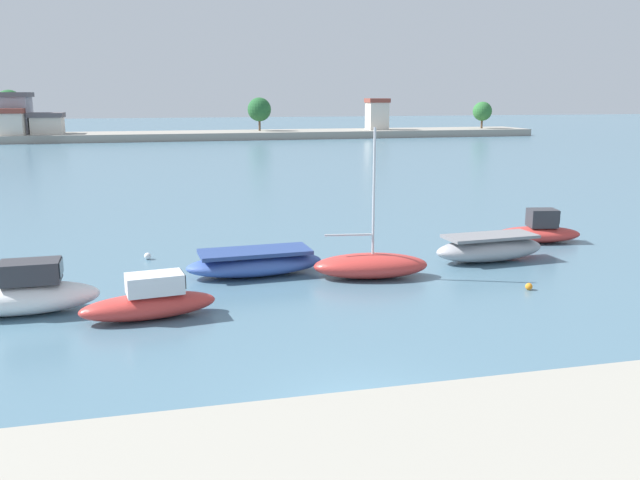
{
  "coord_description": "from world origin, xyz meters",
  "views": [
    {
      "loc": [
        -4.33,
        -13.2,
        7.21
      ],
      "look_at": [
        2.4,
        14.49,
        0.95
      ],
      "focal_mm": 37.43,
      "sensor_mm": 36.0,
      "label": 1
    }
  ],
  "objects_px": {
    "moored_boat_0": "(23,294)",
    "moored_boat_5": "(538,231)",
    "moored_boat_3": "(371,265)",
    "moored_boat_2": "(255,263)",
    "moored_boat_1": "(150,301)",
    "moored_boat_4": "(490,248)",
    "mooring_buoy_0": "(148,256)",
    "mooring_buoy_1": "(529,286)"
  },
  "relations": [
    {
      "from": "moored_boat_3",
      "to": "moored_boat_5",
      "type": "distance_m",
      "value": 11.01
    },
    {
      "from": "mooring_buoy_1",
      "to": "moored_boat_0",
      "type": "bearing_deg",
      "value": 175.15
    },
    {
      "from": "moored_boat_1",
      "to": "moored_boat_5",
      "type": "bearing_deg",
      "value": 13.57
    },
    {
      "from": "moored_boat_4",
      "to": "moored_boat_1",
      "type": "bearing_deg",
      "value": -167.41
    },
    {
      "from": "moored_boat_2",
      "to": "moored_boat_3",
      "type": "height_order",
      "value": "moored_boat_3"
    },
    {
      "from": "moored_boat_2",
      "to": "moored_boat_5",
      "type": "bearing_deg",
      "value": 7.63
    },
    {
      "from": "moored_boat_0",
      "to": "moored_boat_5",
      "type": "relative_size",
      "value": 1.12
    },
    {
      "from": "moored_boat_4",
      "to": "mooring_buoy_1",
      "type": "relative_size",
      "value": 19.6
    },
    {
      "from": "moored_boat_2",
      "to": "moored_boat_5",
      "type": "xyz_separation_m",
      "value": [
        14.57,
        2.82,
        0.04
      ]
    },
    {
      "from": "moored_boat_2",
      "to": "moored_boat_3",
      "type": "bearing_deg",
      "value": -21.98
    },
    {
      "from": "moored_boat_2",
      "to": "moored_boat_4",
      "type": "bearing_deg",
      "value": -3.95
    },
    {
      "from": "moored_boat_2",
      "to": "mooring_buoy_0",
      "type": "bearing_deg",
      "value": 135.86
    },
    {
      "from": "moored_boat_2",
      "to": "mooring_buoy_1",
      "type": "distance_m",
      "value": 10.71
    },
    {
      "from": "moored_boat_3",
      "to": "moored_boat_1",
      "type": "bearing_deg",
      "value": -152.04
    },
    {
      "from": "moored_boat_1",
      "to": "moored_boat_4",
      "type": "relative_size",
      "value": 0.86
    },
    {
      "from": "moored_boat_1",
      "to": "moored_boat_2",
      "type": "relative_size",
      "value": 0.8
    },
    {
      "from": "mooring_buoy_1",
      "to": "mooring_buoy_0",
      "type": "bearing_deg",
      "value": 149.43
    },
    {
      "from": "moored_boat_0",
      "to": "moored_boat_4",
      "type": "relative_size",
      "value": 0.96
    },
    {
      "from": "moored_boat_5",
      "to": "mooring_buoy_0",
      "type": "xyz_separation_m",
      "value": [
        -18.86,
        0.89,
        -0.39
      ]
    },
    {
      "from": "moored_boat_0",
      "to": "moored_boat_5",
      "type": "height_order",
      "value": "moored_boat_0"
    },
    {
      "from": "moored_boat_0",
      "to": "mooring_buoy_0",
      "type": "distance_m",
      "value": 7.82
    },
    {
      "from": "moored_boat_5",
      "to": "mooring_buoy_0",
      "type": "bearing_deg",
      "value": -172.08
    },
    {
      "from": "moored_boat_4",
      "to": "mooring_buoy_1",
      "type": "height_order",
      "value": "moored_boat_4"
    },
    {
      "from": "moored_boat_0",
      "to": "moored_boat_1",
      "type": "bearing_deg",
      "value": -21.42
    },
    {
      "from": "moored_boat_0",
      "to": "moored_boat_2",
      "type": "xyz_separation_m",
      "value": [
        8.23,
        3.03,
        -0.17
      ]
    },
    {
      "from": "mooring_buoy_0",
      "to": "mooring_buoy_1",
      "type": "distance_m",
      "value": 16.24
    },
    {
      "from": "moored_boat_4",
      "to": "moored_boat_5",
      "type": "height_order",
      "value": "moored_boat_5"
    },
    {
      "from": "moored_boat_5",
      "to": "moored_boat_4",
      "type": "bearing_deg",
      "value": -134.46
    },
    {
      "from": "moored_boat_3",
      "to": "moored_boat_4",
      "type": "distance_m",
      "value": 6.09
    },
    {
      "from": "moored_boat_0",
      "to": "mooring_buoy_0",
      "type": "bearing_deg",
      "value": 57.9
    },
    {
      "from": "moored_boat_2",
      "to": "mooring_buoy_1",
      "type": "relative_size",
      "value": 21.23
    },
    {
      "from": "moored_boat_0",
      "to": "moored_boat_3",
      "type": "bearing_deg",
      "value": 5.15
    },
    {
      "from": "moored_boat_3",
      "to": "moored_boat_2",
      "type": "bearing_deg",
      "value": 169.92
    },
    {
      "from": "mooring_buoy_1",
      "to": "moored_boat_2",
      "type": "bearing_deg",
      "value": 154.84
    },
    {
      "from": "moored_boat_4",
      "to": "mooring_buoy_1",
      "type": "distance_m",
      "value": 4.51
    },
    {
      "from": "mooring_buoy_0",
      "to": "moored_boat_2",
      "type": "bearing_deg",
      "value": -40.82
    },
    {
      "from": "moored_boat_1",
      "to": "moored_boat_5",
      "type": "height_order",
      "value": "moored_boat_5"
    },
    {
      "from": "mooring_buoy_1",
      "to": "moored_boat_3",
      "type": "bearing_deg",
      "value": 149.83
    },
    {
      "from": "moored_boat_3",
      "to": "mooring_buoy_0",
      "type": "relative_size",
      "value": 19.68
    },
    {
      "from": "moored_boat_2",
      "to": "mooring_buoy_1",
      "type": "height_order",
      "value": "moored_boat_2"
    },
    {
      "from": "moored_boat_3",
      "to": "moored_boat_4",
      "type": "bearing_deg",
      "value": 21.73
    },
    {
      "from": "moored_boat_1",
      "to": "mooring_buoy_1",
      "type": "xyz_separation_m",
      "value": [
        13.8,
        -0.05,
        -0.43
      ]
    }
  ]
}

